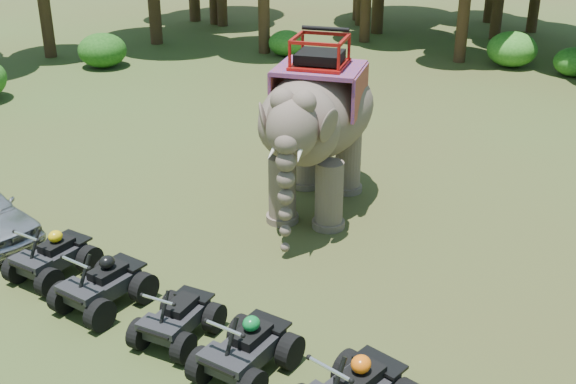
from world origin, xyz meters
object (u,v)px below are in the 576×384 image
elephant (318,124)px  atv_0 (52,250)px  atv_3 (246,342)px  atv_1 (102,278)px  atv_2 (177,311)px

elephant → atv_0: size_ratio=3.11×
elephant → atv_3: size_ratio=3.00×
atv_1 → atv_2: 1.89m
atv_2 → atv_3: 1.61m
elephant → atv_1: bearing=-116.8°
elephant → atv_2: (1.06, -6.14, -1.59)m
atv_1 → atv_3: 3.50m
atv_0 → atv_3: 5.21m
atv_2 → elephant: bearing=90.9°
atv_0 → atv_1: size_ratio=0.96×
atv_2 → atv_3: size_ratio=0.91×
atv_0 → atv_2: 3.59m
atv_0 → atv_2: size_ratio=1.06×
atv_1 → atv_2: bearing=1.0°
atv_0 → atv_1: atv_1 is taller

